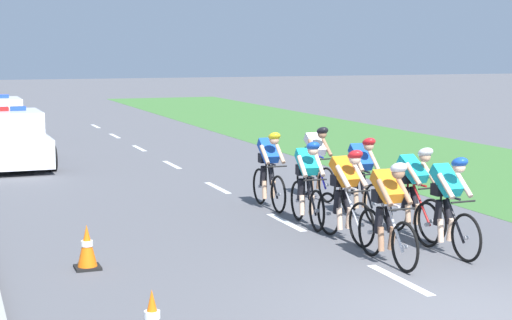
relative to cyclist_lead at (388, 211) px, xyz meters
The scene contains 14 objects.
ground_plane 2.60m from the cyclist_lead, 95.84° to the right, with size 160.00×160.00×0.00m, color #56565B.
grass_verge 13.54m from the cyclist_lead, 58.61° to the left, with size 7.00×60.00×0.01m, color #3D7033.
lane_markings_centre 9.26m from the cyclist_lead, 91.57° to the left, with size 0.14×29.60×0.01m.
cyclist_lead is the anchor object (origin of this frame).
cyclist_second 1.14m from the cyclist_lead, ahead, with size 0.42×1.72×1.56m.
cyclist_third 1.52m from the cyclist_lead, 86.96° to the left, with size 0.45×1.72×1.56m.
cyclist_fourth 1.88m from the cyclist_lead, 47.43° to the left, with size 0.45×1.72×1.56m.
cyclist_fifth 2.81m from the cyclist_lead, 90.28° to the left, with size 0.44×1.72×1.56m.
cyclist_sixth 3.26m from the cyclist_lead, 68.92° to the left, with size 0.42×1.72×1.56m.
cyclist_seventh 4.54m from the cyclist_lead, 90.69° to the left, with size 0.42×1.72×1.56m.
cyclist_eighth 5.35m from the cyclist_lead, 76.49° to the left, with size 0.43×1.72×1.56m.
police_car_nearest 13.24m from the cyclist_lead, 109.06° to the left, with size 2.03×4.42×1.59m.
traffic_cone_near 4.33m from the cyclist_lead, 162.91° to the left, with size 0.36×0.36×0.64m.
traffic_cone_mid 4.58m from the cyclist_lead, 151.45° to the right, with size 0.36×0.36×0.64m.
Camera 1 is at (-5.65, -7.86, 3.10)m, focal length 58.29 mm.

